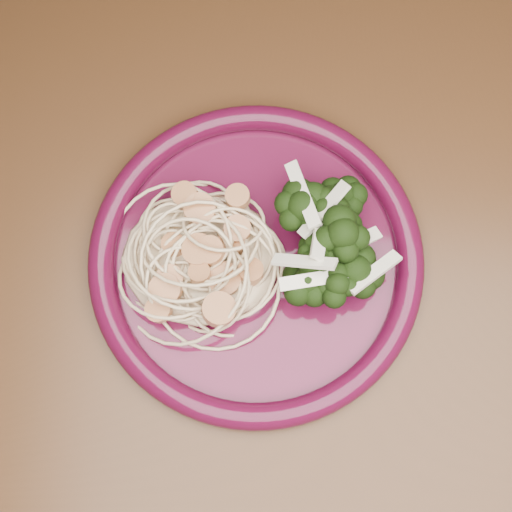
{
  "coord_description": "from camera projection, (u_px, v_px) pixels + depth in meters",
  "views": [
    {
      "loc": [
        -0.05,
        -0.17,
        1.34
      ],
      "look_at": [
        -0.05,
        -0.01,
        0.77
      ],
      "focal_mm": 50.0,
      "sensor_mm": 36.0,
      "label": 1
    }
  ],
  "objects": [
    {
      "name": "spaghetti_pile",
      "position": [
        200.0,
        256.0,
        0.59
      ],
      "size": [
        0.14,
        0.12,
        0.03
      ],
      "primitive_type": "ellipsoid",
      "rotation": [
        0.0,
        0.0,
        0.03
      ],
      "color": "beige",
      "rests_on": "dinner_plate"
    },
    {
      "name": "onion_garnish",
      "position": [
        329.0,
        241.0,
        0.55
      ],
      "size": [
        0.07,
        0.1,
        0.06
      ],
      "primitive_type": null,
      "rotation": [
        0.0,
        0.0,
        0.03
      ],
      "color": "beige",
      "rests_on": "broccoli_pile"
    },
    {
      "name": "scallop_cluster",
      "position": [
        197.0,
        243.0,
        0.55
      ],
      "size": [
        0.13,
        0.13,
        0.04
      ],
      "primitive_type": null,
      "rotation": [
        0.0,
        0.0,
        0.03
      ],
      "color": "#C3814E",
      "rests_on": "spaghetti_pile"
    },
    {
      "name": "dinner_plate",
      "position": [
        256.0,
        259.0,
        0.6
      ],
      "size": [
        0.29,
        0.29,
        0.02
      ],
      "rotation": [
        0.0,
        0.0,
        0.03
      ],
      "color": "#470C25",
      "rests_on": "dining_table"
    },
    {
      "name": "dining_table",
      "position": [
        311.0,
        285.0,
        0.7
      ],
      "size": [
        1.2,
        0.8,
        0.75
      ],
      "color": "#472814",
      "rests_on": "ground"
    },
    {
      "name": "broccoli_pile",
      "position": [
        325.0,
        252.0,
        0.58
      ],
      "size": [
        0.09,
        0.15,
        0.05
      ],
      "primitive_type": "ellipsoid",
      "rotation": [
        0.0,
        0.0,
        0.03
      ],
      "color": "black",
      "rests_on": "dinner_plate"
    }
  ]
}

